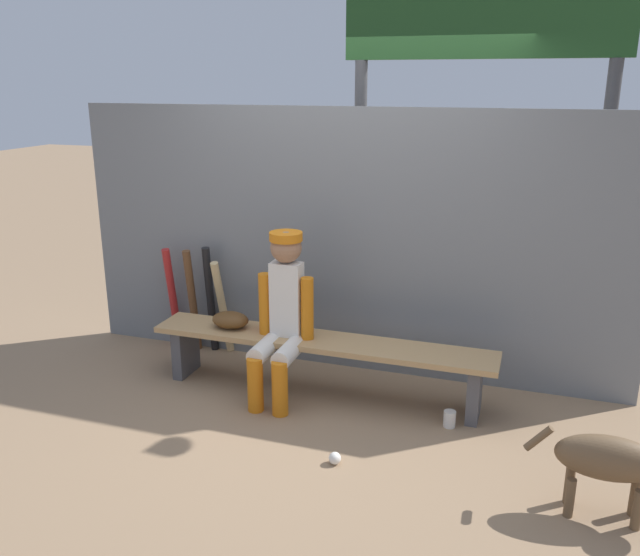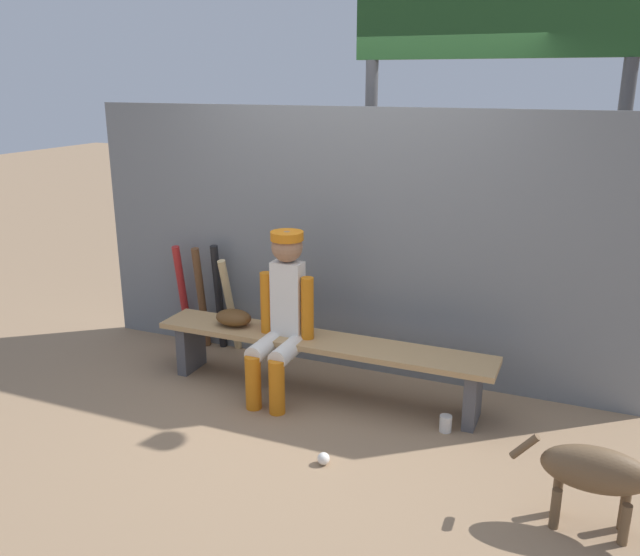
{
  "view_description": "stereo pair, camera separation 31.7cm",
  "coord_description": "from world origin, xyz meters",
  "px_view_note": "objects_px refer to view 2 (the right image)",
  "views": [
    {
      "loc": [
        1.38,
        -4.11,
        2.19
      ],
      "look_at": [
        0.0,
        0.0,
        0.88
      ],
      "focal_mm": 37.02,
      "sensor_mm": 36.0,
      "label": 1
    },
    {
      "loc": [
        1.68,
        -4.0,
        2.19
      ],
      "look_at": [
        0.0,
        0.0,
        0.88
      ],
      "focal_mm": 37.02,
      "sensor_mm": 36.0,
      "label": 2
    }
  ],
  "objects_px": {
    "bat_aluminum_red": "(183,295)",
    "baseball": "(323,459)",
    "baseball_glove": "(234,318)",
    "cup_on_ground": "(446,424)",
    "cup_on_bench": "(269,320)",
    "bat_wood_natural": "(230,305)",
    "bat_wood_dark": "(201,298)",
    "bat_aluminum_black": "(219,297)",
    "dugout_bench": "(320,351)",
    "player_seated": "(282,311)",
    "dog": "(607,473)",
    "scoreboard": "(503,37)"
  },
  "relations": [
    {
      "from": "dog",
      "to": "baseball",
      "type": "bearing_deg",
      "value": 179.33
    },
    {
      "from": "cup_on_ground",
      "to": "dog",
      "type": "distance_m",
      "value": 1.19
    },
    {
      "from": "bat_wood_dark",
      "to": "bat_aluminum_red",
      "type": "height_order",
      "value": "bat_wood_dark"
    },
    {
      "from": "bat_aluminum_red",
      "to": "baseball",
      "type": "height_order",
      "value": "bat_aluminum_red"
    },
    {
      "from": "player_seated",
      "to": "bat_aluminum_black",
      "type": "height_order",
      "value": "player_seated"
    },
    {
      "from": "dugout_bench",
      "to": "cup_on_ground",
      "type": "xyz_separation_m",
      "value": [
        0.96,
        -0.18,
        -0.28
      ]
    },
    {
      "from": "bat_wood_natural",
      "to": "baseball",
      "type": "xyz_separation_m",
      "value": [
        1.35,
        -1.26,
        -0.37
      ]
    },
    {
      "from": "scoreboard",
      "to": "bat_wood_dark",
      "type": "bearing_deg",
      "value": -160.17
    },
    {
      "from": "bat_aluminum_black",
      "to": "bat_wood_dark",
      "type": "distance_m",
      "value": 0.15
    },
    {
      "from": "baseball_glove",
      "to": "scoreboard",
      "type": "bearing_deg",
      "value": 36.13
    },
    {
      "from": "bat_wood_dark",
      "to": "baseball",
      "type": "height_order",
      "value": "bat_wood_dark"
    },
    {
      "from": "player_seated",
      "to": "dog",
      "type": "relative_size",
      "value": 1.4
    },
    {
      "from": "baseball",
      "to": "bat_wood_natural",
      "type": "bearing_deg",
      "value": 137.0
    },
    {
      "from": "dugout_bench",
      "to": "dog",
      "type": "height_order",
      "value": "dog"
    },
    {
      "from": "player_seated",
      "to": "bat_aluminum_black",
      "type": "xyz_separation_m",
      "value": [
        -0.85,
        0.55,
        -0.18
      ]
    },
    {
      "from": "baseball_glove",
      "to": "baseball",
      "type": "bearing_deg",
      "value": -38.03
    },
    {
      "from": "baseball",
      "to": "scoreboard",
      "type": "relative_size",
      "value": 0.02
    },
    {
      "from": "bat_wood_dark",
      "to": "baseball",
      "type": "relative_size",
      "value": 11.95
    },
    {
      "from": "player_seated",
      "to": "bat_wood_dark",
      "type": "xyz_separation_m",
      "value": [
        -0.99,
        0.51,
        -0.19
      ]
    },
    {
      "from": "dog",
      "to": "baseball_glove",
      "type": "bearing_deg",
      "value": 161.69
    },
    {
      "from": "dugout_bench",
      "to": "player_seated",
      "type": "distance_m",
      "value": 0.4
    },
    {
      "from": "scoreboard",
      "to": "dugout_bench",
      "type": "bearing_deg",
      "value": -128.12
    },
    {
      "from": "cup_on_ground",
      "to": "dugout_bench",
      "type": "bearing_deg",
      "value": 169.3
    },
    {
      "from": "bat_wood_natural",
      "to": "dog",
      "type": "relative_size",
      "value": 0.98
    },
    {
      "from": "cup_on_ground",
      "to": "cup_on_bench",
      "type": "distance_m",
      "value": 1.48
    },
    {
      "from": "baseball",
      "to": "scoreboard",
      "type": "distance_m",
      "value": 3.22
    },
    {
      "from": "dugout_bench",
      "to": "baseball",
      "type": "distance_m",
      "value": 0.96
    },
    {
      "from": "bat_aluminum_black",
      "to": "bat_aluminum_red",
      "type": "distance_m",
      "value": 0.34
    },
    {
      "from": "bat_wood_dark",
      "to": "bat_aluminum_black",
      "type": "bearing_deg",
      "value": 14.86
    },
    {
      "from": "bat_wood_natural",
      "to": "bat_aluminum_red",
      "type": "distance_m",
      "value": 0.46
    },
    {
      "from": "bat_aluminum_black",
      "to": "bat_wood_dark",
      "type": "relative_size",
      "value": 1.03
    },
    {
      "from": "bat_aluminum_black",
      "to": "bat_aluminum_red",
      "type": "relative_size",
      "value": 1.03
    },
    {
      "from": "bat_aluminum_black",
      "to": "bat_wood_natural",
      "type": "bearing_deg",
      "value": -12.54
    },
    {
      "from": "baseball",
      "to": "baseball_glove",
      "type": "bearing_deg",
      "value": 141.97
    },
    {
      "from": "bat_wood_natural",
      "to": "cup_on_bench",
      "type": "relative_size",
      "value": 7.51
    },
    {
      "from": "baseball",
      "to": "cup_on_ground",
      "type": "height_order",
      "value": "cup_on_ground"
    },
    {
      "from": "cup_on_bench",
      "to": "bat_wood_natural",
      "type": "bearing_deg",
      "value": 147.06
    },
    {
      "from": "bat_aluminum_black",
      "to": "bat_wood_dark",
      "type": "bearing_deg",
      "value": -165.14
    },
    {
      "from": "player_seated",
      "to": "cup_on_ground",
      "type": "bearing_deg",
      "value": -3.63
    },
    {
      "from": "bat_aluminum_red",
      "to": "dog",
      "type": "bearing_deg",
      "value": -21.1
    },
    {
      "from": "bat_aluminum_black",
      "to": "cup_on_bench",
      "type": "bearing_deg",
      "value": -29.65
    },
    {
      "from": "baseball",
      "to": "player_seated",
      "type": "bearing_deg",
      "value": 130.25
    },
    {
      "from": "baseball_glove",
      "to": "cup_on_ground",
      "type": "height_order",
      "value": "baseball_glove"
    },
    {
      "from": "dugout_bench",
      "to": "scoreboard",
      "type": "height_order",
      "value": "scoreboard"
    },
    {
      "from": "bat_wood_dark",
      "to": "dugout_bench",
      "type": "bearing_deg",
      "value": -18.18
    },
    {
      "from": "baseball_glove",
      "to": "bat_wood_natural",
      "type": "relative_size",
      "value": 0.34
    },
    {
      "from": "player_seated",
      "to": "bat_wood_natural",
      "type": "distance_m",
      "value": 0.92
    },
    {
      "from": "dugout_bench",
      "to": "cup_on_bench",
      "type": "xyz_separation_m",
      "value": [
        -0.44,
        0.07,
        0.15
      ]
    },
    {
      "from": "bat_wood_dark",
      "to": "bat_aluminum_red",
      "type": "relative_size",
      "value": 1.01
    },
    {
      "from": "dugout_bench",
      "to": "bat_aluminum_black",
      "type": "xyz_separation_m",
      "value": [
        -1.1,
        0.45,
        0.12
      ]
    }
  ]
}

